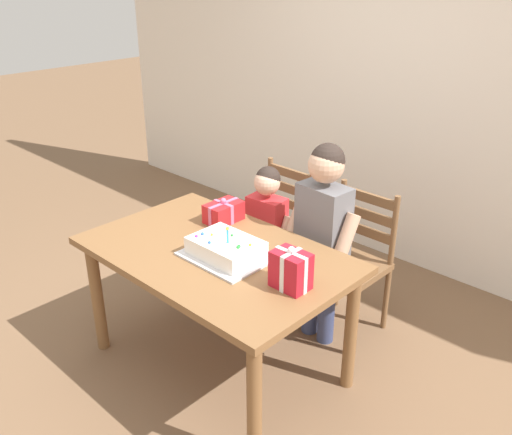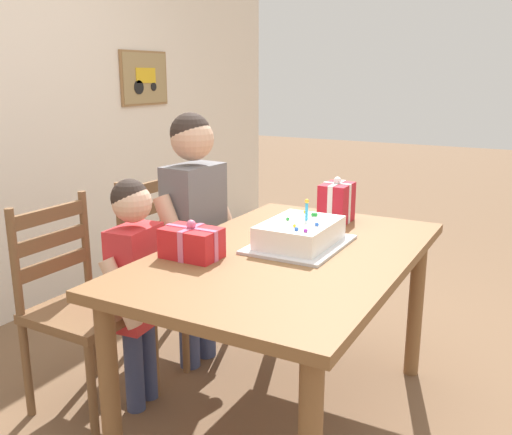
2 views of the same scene
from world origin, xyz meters
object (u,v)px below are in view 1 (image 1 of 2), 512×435
Objects in this scene: gift_box_beside_cake at (224,212)px; chair_left at (276,232)px; chair_right at (351,262)px; child_older at (323,226)px; birthday_cake at (226,249)px; gift_box_red_large at (290,270)px; child_younger at (267,227)px; dining_table at (216,268)px.

chair_left is (-0.07, 0.54, -0.34)m from gift_box_beside_cake.
chair_right is 0.73× the size of child_older.
gift_box_red_large is at bearing 0.29° from birthday_cake.
gift_box_red_large is 0.24× the size of chair_right.
child_younger is at bearing 179.93° from child_older.
child_younger is (-0.72, 0.62, -0.23)m from gift_box_red_large.
child_older is at bearing 114.04° from gift_box_red_large.
gift_box_red_large reaches higher than birthday_cake.
birthday_cake is 0.99m from chair_left.
chair_left is at bearing 110.36° from dining_table.
child_older is (0.55, -0.22, 0.30)m from chair_left.
gift_box_red_large is 0.98× the size of gift_box_beside_cake.
dining_table is 0.41m from gift_box_beside_cake.
chair_left and chair_right have the same top height.
child_younger is (-0.28, 0.62, -0.18)m from birthday_cake.
gift_box_red_large is (0.52, -0.00, 0.19)m from dining_table.
child_older reaches higher than child_younger.
child_younger reaches higher than gift_box_red_large.
dining_table is 1.57× the size of chair_right.
child_younger reaches higher than gift_box_beside_cake.
gift_box_red_large is 0.95m from chair_right.
gift_box_red_large is 0.17× the size of child_older.
birthday_cake is 1.96× the size of gift_box_beside_cake.
gift_box_red_large is 0.24× the size of chair_left.
gift_box_red_large is 1.24m from chair_left.
dining_table is 0.17m from birthday_cake.
child_older is (0.49, 0.32, -0.04)m from gift_box_beside_cake.
chair_left is (-0.31, 0.84, -0.19)m from dining_table.
child_older is at bearing -0.07° from child_younger.
dining_table is 6.43× the size of gift_box_beside_cake.
dining_table is 1.14× the size of child_older.
child_younger is at bearing 114.43° from birthday_cake.
gift_box_red_large is at bearing -41.03° from child_younger.
gift_box_beside_cake is 0.65m from chair_left.
gift_box_beside_cake is (-0.33, 0.30, 0.01)m from birthday_cake.
chair_left is (-0.83, 0.84, -0.38)m from gift_box_red_large.
gift_box_beside_cake is (-0.24, 0.29, 0.16)m from dining_table.
chair_left is at bearing 134.64° from gift_box_red_large.
chair_right is at bearing 0.00° from chair_left.
chair_left is at bearing 96.91° from gift_box_beside_cake.
dining_table is 0.91m from chair_left.
chair_left is at bearing -180.00° from chair_right.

